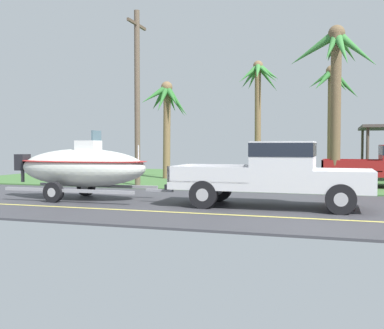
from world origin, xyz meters
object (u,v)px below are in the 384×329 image
(boat_on_trailer, at_px, (82,167))
(utility_pole, at_px, (137,96))
(palm_tree_near_right, at_px, (167,107))
(palm_tree_far_right, at_px, (333,93))
(pickup_truck_towing, at_px, (283,171))
(palm_tree_mid, at_px, (259,89))
(palm_tree_far_left, at_px, (336,70))

(boat_on_trailer, bearing_deg, utility_pole, 92.98)
(palm_tree_near_right, distance_m, palm_tree_far_right, 9.87)
(pickup_truck_towing, xyz_separation_m, boat_on_trailer, (-6.60, -0.00, 0.01))
(pickup_truck_towing, xyz_separation_m, palm_tree_far_right, (1.22, 14.48, 3.76))
(palm_tree_mid, bearing_deg, boat_on_trailer, -105.46)
(pickup_truck_towing, height_order, palm_tree_far_left, palm_tree_far_left)
(pickup_truck_towing, relative_size, palm_tree_mid, 0.88)
(palm_tree_near_right, xyz_separation_m, utility_pole, (0.24, -4.24, 0.16))
(palm_tree_far_right, bearing_deg, palm_tree_far_left, -88.84)
(palm_tree_near_right, height_order, palm_tree_mid, palm_tree_mid)
(utility_pole, bearing_deg, palm_tree_far_right, 49.55)
(palm_tree_near_right, xyz_separation_m, palm_tree_mid, (4.18, 4.04, 1.28))
(palm_tree_mid, bearing_deg, pickup_truck_towing, -77.60)
(utility_pole, bearing_deg, boat_on_trailer, -87.02)
(palm_tree_far_left, height_order, palm_tree_far_right, palm_tree_far_left)
(pickup_truck_towing, bearing_deg, palm_tree_far_right, 85.20)
(utility_pole, bearing_deg, palm_tree_mid, 64.58)
(palm_tree_far_right, bearing_deg, pickup_truck_towing, -94.80)
(palm_tree_near_right, bearing_deg, utility_pole, -86.73)
(boat_on_trailer, relative_size, palm_tree_mid, 0.86)
(palm_tree_far_left, xyz_separation_m, utility_pole, (-8.24, -1.22, -0.88))
(boat_on_trailer, height_order, palm_tree_far_left, palm_tree_far_left)
(palm_tree_far_left, bearing_deg, utility_pole, -171.56)
(boat_on_trailer, xyz_separation_m, palm_tree_mid, (3.68, 13.29, 4.02))
(palm_tree_far_left, bearing_deg, palm_tree_mid, 121.37)
(pickup_truck_towing, bearing_deg, boat_on_trailer, -180.00)
(palm_tree_near_right, relative_size, palm_tree_far_left, 0.77)
(palm_tree_near_right, relative_size, palm_tree_far_right, 0.80)
(pickup_truck_towing, xyz_separation_m, utility_pole, (-6.86, 5.01, 2.91))
(boat_on_trailer, xyz_separation_m, palm_tree_far_left, (7.98, 6.23, 3.78))
(pickup_truck_towing, xyz_separation_m, palm_tree_far_left, (1.38, 6.23, 3.80))
(pickup_truck_towing, distance_m, palm_tree_mid, 14.19)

